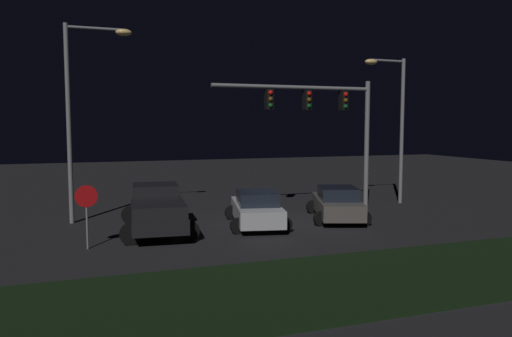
{
  "coord_description": "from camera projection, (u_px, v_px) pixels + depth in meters",
  "views": [
    {
      "loc": [
        -7.32,
        -19.45,
        4.29
      ],
      "look_at": [
        -0.24,
        0.71,
        2.39
      ],
      "focal_mm": 34.52,
      "sensor_mm": 36.0,
      "label": 1
    }
  ],
  "objects": [
    {
      "name": "car_sedan",
      "position": [
        337.0,
        203.0,
        22.29
      ],
      "size": [
        3.37,
        4.75,
        1.51
      ],
      "rotation": [
        0.0,
        0.0,
        1.23
      ],
      "color": "#514C47",
      "rests_on": "ground_plane"
    },
    {
      "name": "stop_sign",
      "position": [
        86.0,
        204.0,
        16.89
      ],
      "size": [
        0.76,
        0.08,
        2.23
      ],
      "color": "slate",
      "rests_on": "ground_plane"
    },
    {
      "name": "traffic_signal_gantry",
      "position": [
        325.0,
        113.0,
        24.33
      ],
      "size": [
        8.32,
        0.56,
        6.5
      ],
      "color": "slate",
      "rests_on": "ground_plane"
    },
    {
      "name": "car_sedan_far",
      "position": [
        257.0,
        209.0,
        20.86
      ],
      "size": [
        3.06,
        4.68,
        1.51
      ],
      "rotation": [
        0.0,
        0.0,
        1.36
      ],
      "color": "#B7B7BC",
      "rests_on": "ground_plane"
    },
    {
      "name": "ground_plane",
      "position": [
        267.0,
        225.0,
        21.08
      ],
      "size": [
        80.0,
        80.0,
        0.0
      ],
      "primitive_type": "plane",
      "color": "black"
    },
    {
      "name": "street_lamp_right",
      "position": [
        395.0,
        113.0,
        26.51
      ],
      "size": [
        2.48,
        0.44,
        7.84
      ],
      "color": "slate",
      "rests_on": "ground_plane"
    },
    {
      "name": "grass_median",
      "position": [
        369.0,
        279.0,
        13.55
      ],
      "size": [
        22.02,
        5.0,
        0.1
      ],
      "primitive_type": "cube",
      "color": "black",
      "rests_on": "ground_plane"
    },
    {
      "name": "street_lamp_left",
      "position": [
        82.0,
        99.0,
        21.26
      ],
      "size": [
        2.84,
        0.44,
        8.59
      ],
      "color": "slate",
      "rests_on": "ground_plane"
    },
    {
      "name": "pickup_truck",
      "position": [
        157.0,
        207.0,
        19.81
      ],
      "size": [
        3.19,
        5.55,
        1.8
      ],
      "rotation": [
        0.0,
        0.0,
        1.48
      ],
      "color": "black",
      "rests_on": "ground_plane"
    }
  ]
}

